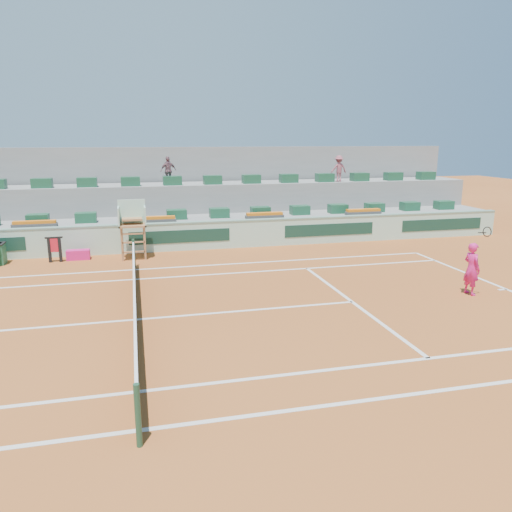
% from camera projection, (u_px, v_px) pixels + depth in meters
% --- Properties ---
extents(ground, '(90.00, 90.00, 0.00)m').
position_uv_depth(ground, '(136.00, 320.00, 13.67)').
color(ground, '#994B1D').
rests_on(ground, ground).
extents(seating_tier_lower, '(36.00, 4.00, 1.20)m').
position_uv_depth(seating_tier_lower, '(133.00, 230.00, 23.65)').
color(seating_tier_lower, gray).
rests_on(seating_tier_lower, ground).
extents(seating_tier_upper, '(36.00, 2.40, 2.60)m').
position_uv_depth(seating_tier_upper, '(132.00, 211.00, 25.00)').
color(seating_tier_upper, gray).
rests_on(seating_tier_upper, ground).
extents(stadium_back_wall, '(36.00, 0.40, 4.40)m').
position_uv_depth(stadium_back_wall, '(131.00, 190.00, 26.30)').
color(stadium_back_wall, gray).
rests_on(stadium_back_wall, ground).
extents(player_bag, '(0.91, 0.40, 0.40)m').
position_uv_depth(player_bag, '(78.00, 255.00, 20.41)').
color(player_bag, '#E11D7A').
rests_on(player_bag, ground).
extents(spectator_mid, '(0.87, 0.55, 1.38)m').
position_uv_depth(spectator_mid, '(168.00, 171.00, 24.63)').
color(spectator_mid, '#7A515B').
rests_on(spectator_mid, seating_tier_upper).
extents(spectator_right, '(0.93, 0.59, 1.37)m').
position_uv_depth(spectator_right, '(339.00, 169.00, 26.39)').
color(spectator_right, '#954A55').
rests_on(spectator_right, seating_tier_upper).
extents(court_lines, '(23.89, 11.09, 0.01)m').
position_uv_depth(court_lines, '(136.00, 320.00, 13.67)').
color(court_lines, silver).
rests_on(court_lines, ground).
extents(tennis_net, '(0.10, 11.97, 1.10)m').
position_uv_depth(tennis_net, '(135.00, 302.00, 13.55)').
color(tennis_net, black).
rests_on(tennis_net, ground).
extents(advertising_hoarding, '(36.00, 0.34, 1.26)m').
position_uv_depth(advertising_hoarding, '(134.00, 238.00, 21.56)').
color(advertising_hoarding, '#ACD8BF').
rests_on(advertising_hoarding, ground).
extents(umpire_chair, '(1.10, 0.90, 2.40)m').
position_uv_depth(umpire_chair, '(132.00, 221.00, 20.40)').
color(umpire_chair, '#9B653A').
rests_on(umpire_chair, ground).
extents(seat_row_lower, '(32.90, 0.60, 0.44)m').
position_uv_depth(seat_row_lower, '(132.00, 216.00, 22.61)').
color(seat_row_lower, '#1A4E31').
rests_on(seat_row_lower, seating_tier_lower).
extents(seat_row_upper, '(32.90, 0.60, 0.44)m').
position_uv_depth(seat_row_upper, '(131.00, 181.00, 24.08)').
color(seat_row_upper, '#1A4E31').
rests_on(seat_row_upper, seating_tier_upper).
extents(flower_planters, '(26.80, 0.36, 0.28)m').
position_uv_depth(flower_planters, '(97.00, 222.00, 21.52)').
color(flower_planters, '#454545').
rests_on(flower_planters, seating_tier_lower).
extents(towel_rack, '(0.67, 0.11, 1.03)m').
position_uv_depth(towel_rack, '(55.00, 247.00, 19.90)').
color(towel_rack, black).
rests_on(towel_rack, ground).
extents(tennis_player, '(0.48, 0.89, 2.28)m').
position_uv_depth(tennis_player, '(472.00, 268.00, 15.73)').
color(tennis_player, '#E11D7A').
rests_on(tennis_player, ground).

